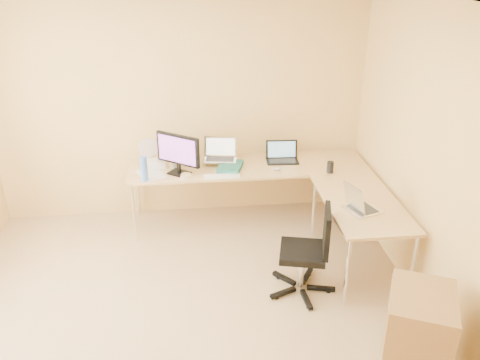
{
  "coord_description": "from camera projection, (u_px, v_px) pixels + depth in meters",
  "views": [
    {
      "loc": [
        0.08,
        -3.22,
        2.93
      ],
      "look_at": [
        0.55,
        1.1,
        0.9
      ],
      "focal_mm": 37.23,
      "sensor_mm": 36.0,
      "label": 1
    }
  ],
  "objects": [
    {
      "name": "cd_stack",
      "position": [
        186.0,
        176.0,
        5.26
      ],
      "size": [
        0.16,
        0.16,
        0.03
      ],
      "primitive_type": "cylinder",
      "rotation": [
        0.0,
        0.0,
        0.34
      ],
      "color": "white",
      "rests_on": "desk_main"
    },
    {
      "name": "laptop_center",
      "position": [
        220.0,
        150.0,
        5.51
      ],
      "size": [
        0.41,
        0.34,
        0.24
      ],
      "primitive_type": "cube",
      "rotation": [
        0.0,
        0.0,
        -0.16
      ],
      "color": "#B1B1B1",
      "rests_on": "desk_main"
    },
    {
      "name": "laptop_black",
      "position": [
        283.0,
        152.0,
        5.61
      ],
      "size": [
        0.37,
        0.28,
        0.23
      ],
      "primitive_type": "cube",
      "rotation": [
        0.0,
        0.0,
        -0.05
      ],
      "color": "black",
      "rests_on": "desk_main"
    },
    {
      "name": "mouse",
      "position": [
        277.0,
        169.0,
        5.42
      ],
      "size": [
        0.09,
        0.06,
        0.03
      ],
      "primitive_type": "ellipsoid",
      "rotation": [
        0.0,
        0.0,
        0.11
      ],
      "color": "beige",
      "rests_on": "desk_main"
    },
    {
      "name": "desk_return",
      "position": [
        358.0,
        234.0,
        4.91
      ],
      "size": [
        0.7,
        1.3,
        0.73
      ],
      "primitive_type": "cube",
      "color": "tan",
      "rests_on": "ground"
    },
    {
      "name": "mug",
      "position": [
        173.0,
        164.0,
        5.47
      ],
      "size": [
        0.12,
        0.12,
        0.09
      ],
      "primitive_type": "imported",
      "rotation": [
        0.0,
        0.0,
        0.26
      ],
      "color": "silver",
      "rests_on": "desk_main"
    },
    {
      "name": "water_bottle",
      "position": [
        144.0,
        169.0,
        5.13
      ],
      "size": [
        0.09,
        0.09,
        0.27
      ],
      "primitive_type": "cylinder",
      "rotation": [
        0.0,
        0.0,
        -0.14
      ],
      "color": "#4A78CD",
      "rests_on": "desk_main"
    },
    {
      "name": "keyboard",
      "position": [
        222.0,
        176.0,
        5.26
      ],
      "size": [
        0.38,
        0.11,
        0.02
      ],
      "primitive_type": "cube",
      "rotation": [
        0.0,
        0.0,
        -0.02
      ],
      "color": "white",
      "rests_on": "desk_main"
    },
    {
      "name": "book_stack",
      "position": [
        230.0,
        167.0,
        5.45
      ],
      "size": [
        0.32,
        0.38,
        0.05
      ],
      "primitive_type": "cube",
      "rotation": [
        0.0,
        0.0,
        -0.3
      ],
      "color": "#1F6057",
      "rests_on": "desk_main"
    },
    {
      "name": "wall_back",
      "position": [
        181.0,
        107.0,
        5.61
      ],
      "size": [
        4.5,
        0.0,
        4.5
      ],
      "primitive_type": "plane",
      "rotation": [
        1.57,
        0.0,
        0.0
      ],
      "color": "#E5B669",
      "rests_on": "ground"
    },
    {
      "name": "monitor",
      "position": [
        178.0,
        154.0,
        5.25
      ],
      "size": [
        0.52,
        0.44,
        0.45
      ],
      "primitive_type": "cube",
      "rotation": [
        0.0,
        0.0,
        -0.63
      ],
      "color": "black",
      "rests_on": "desk_main"
    },
    {
      "name": "cabinet",
      "position": [
        416.0,
        338.0,
        3.61
      ],
      "size": [
        0.64,
        0.69,
        0.76
      ],
      "primitive_type": "cube",
      "rotation": [
        0.0,
        0.0,
        -0.43
      ],
      "color": "#985D42",
      "rests_on": "ground"
    },
    {
      "name": "office_chair",
      "position": [
        303.0,
        245.0,
        4.49
      ],
      "size": [
        0.64,
        0.64,
        0.88
      ],
      "primitive_type": "cube",
      "rotation": [
        0.0,
        0.0,
        -0.24
      ],
      "color": "black",
      "rests_on": "ground"
    },
    {
      "name": "ceiling",
      "position": [
        170.0,
        8.0,
        3.04
      ],
      "size": [
        4.5,
        4.5,
        0.0
      ],
      "primitive_type": "plane",
      "rotation": [
        3.14,
        0.0,
        0.0
      ],
      "color": "white",
      "rests_on": "ground"
    },
    {
      "name": "white_box",
      "position": [
        155.0,
        164.0,
        5.49
      ],
      "size": [
        0.25,
        0.19,
        0.08
      ],
      "primitive_type": "cube",
      "rotation": [
        0.0,
        0.0,
        0.15
      ],
      "color": "silver",
      "rests_on": "desk_main"
    },
    {
      "name": "laptop_return",
      "position": [
        364.0,
        199.0,
        4.55
      ],
      "size": [
        0.41,
        0.37,
        0.23
      ],
      "primitive_type": "cube",
      "rotation": [
        0.0,
        0.0,
        1.9
      ],
      "color": "silver",
      "rests_on": "desk_return"
    },
    {
      "name": "wall_right",
      "position": [
        457.0,
        184.0,
        3.79
      ],
      "size": [
        0.0,
        4.5,
        4.5
      ],
      "primitive_type": "plane",
      "rotation": [
        1.57,
        0.0,
        -1.57
      ],
      "color": "#E5B669",
      "rests_on": "ground"
    },
    {
      "name": "desk_fan",
      "position": [
        149.0,
        151.0,
        5.58
      ],
      "size": [
        0.26,
        0.26,
        0.27
      ],
      "primitive_type": "cylinder",
      "rotation": [
        0.0,
        0.0,
        0.24
      ],
      "color": "beige",
      "rests_on": "desk_main"
    },
    {
      "name": "desk_main",
      "position": [
        248.0,
        194.0,
        5.72
      ],
      "size": [
        2.65,
        0.7,
        0.73
      ],
      "primitive_type": "cube",
      "color": "tan",
      "rests_on": "ground"
    },
    {
      "name": "floor",
      "position": [
        189.0,
        336.0,
        4.14
      ],
      "size": [
        4.5,
        4.5,
        0.0
      ],
      "primitive_type": "plane",
      "color": "tan",
      "rests_on": "ground"
    },
    {
      "name": "black_cup",
      "position": [
        330.0,
        167.0,
        5.36
      ],
      "size": [
        0.08,
        0.08,
        0.12
      ],
      "primitive_type": "cylinder",
      "rotation": [
        0.0,
        0.0,
        -0.12
      ],
      "color": "black",
      "rests_on": "desk_main"
    },
    {
      "name": "papers",
      "position": [
        151.0,
        174.0,
        5.33
      ],
      "size": [
        0.36,
        0.4,
        0.01
      ],
      "primitive_type": "cube",
      "rotation": [
        0.0,
        0.0,
        0.46
      ],
      "color": "silver",
      "rests_on": "desk_main"
    }
  ]
}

